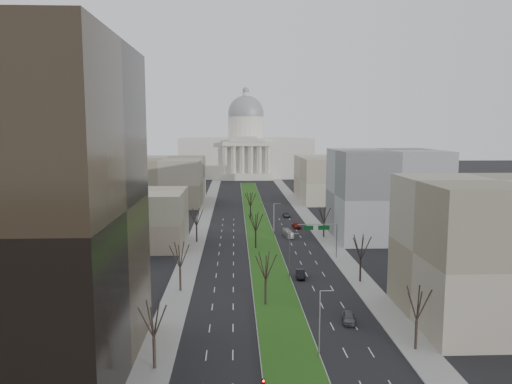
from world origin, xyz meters
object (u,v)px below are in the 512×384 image
object	(u,v)px
car_grey_near	(349,317)
car_grey_far	(287,215)
car_red	(297,225)
box_van	(288,233)
car_black	(300,274)

from	to	relation	value
car_grey_near	car_grey_far	size ratio (longest dim) A/B	0.92
car_red	car_grey_far	xyz separation A→B (m)	(-1.03, 19.21, -0.07)
box_van	car_grey_far	bearing A→B (deg)	78.93
box_van	car_grey_near	bearing A→B (deg)	-93.33
car_black	car_red	distance (m)	50.67
car_grey_near	car_black	bearing A→B (deg)	109.38
car_black	car_red	size ratio (longest dim) A/B	0.92
car_black	car_red	world-z (taller)	car_black
car_grey_near	car_black	xyz separation A→B (m)	(-4.42, 23.33, 0.01)
car_grey_near	car_black	size ratio (longest dim) A/B	0.95
car_black	box_van	distance (m)	38.22
car_grey_near	car_black	world-z (taller)	car_black
car_grey_far	car_red	bearing A→B (deg)	-87.31
car_grey_near	car_grey_far	xyz separation A→B (m)	(0.03, 92.91, -0.09)
car_grey_far	car_black	bearing A→B (deg)	-94.05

